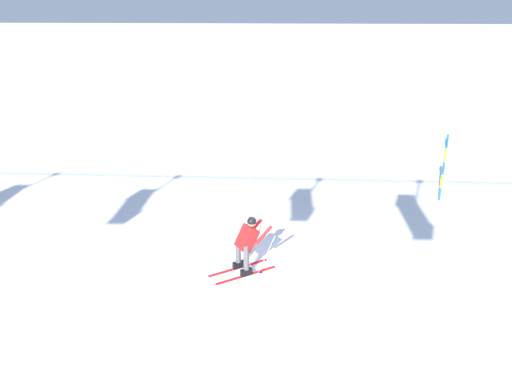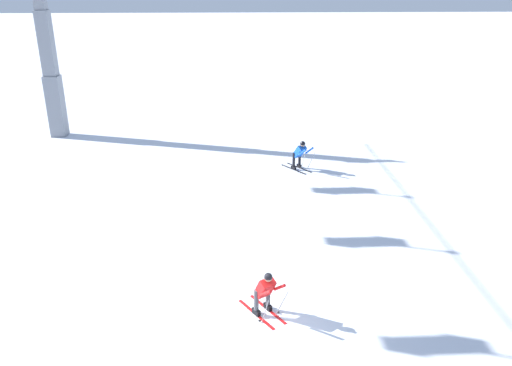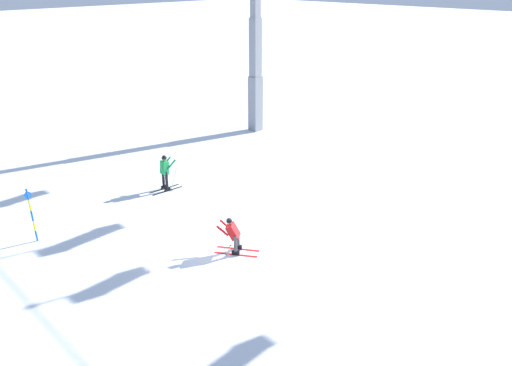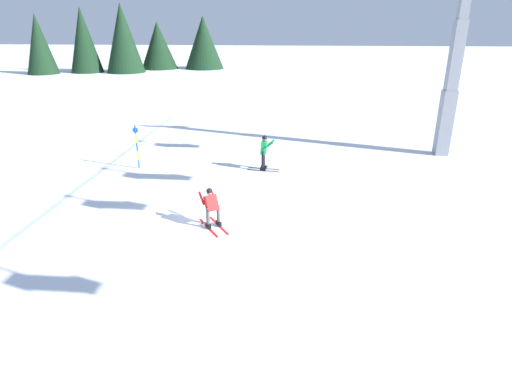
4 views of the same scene
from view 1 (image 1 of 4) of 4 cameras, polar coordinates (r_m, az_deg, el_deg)
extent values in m
plane|color=white|center=(12.00, 2.42, -10.83)|extent=(260.00, 260.00, 0.00)
cube|color=red|center=(12.35, -2.05, -9.80)|extent=(1.41, 0.97, 0.01)
cube|color=black|center=(12.31, -2.06, -9.45)|extent=(0.29, 0.25, 0.16)
cylinder|color=#4C4C51|center=(12.12, -2.08, -7.84)|extent=(0.13, 0.13, 0.63)
cube|color=red|center=(12.05, -1.13, -10.64)|extent=(1.41, 0.97, 0.01)
cube|color=black|center=(12.00, -1.13, -10.29)|extent=(0.29, 0.25, 0.16)
cylinder|color=#4C4C51|center=(11.81, -1.15, -8.66)|extent=(0.13, 0.13, 0.63)
cube|color=red|center=(11.84, -1.06, -6.41)|extent=(0.65, 0.63, 0.63)
sphere|color=tan|center=(11.73, -0.50, -4.62)|extent=(0.21, 0.21, 0.21)
sphere|color=black|center=(11.71, -0.50, -4.47)|extent=(0.22, 0.22, 0.22)
cylinder|color=red|center=(12.12, -0.19, -5.18)|extent=(0.44, 0.33, 0.41)
cylinder|color=gray|center=(12.42, -0.18, -7.43)|extent=(0.34, 0.37, 1.06)
cylinder|color=black|center=(12.56, -0.98, -9.01)|extent=(0.07, 0.07, 0.01)
cylinder|color=red|center=(11.76, 0.93, -6.02)|extent=(0.44, 0.33, 0.41)
cylinder|color=gray|center=(12.00, 1.15, -8.50)|extent=(0.46, 0.17, 1.06)
cylinder|color=black|center=(12.08, 0.53, -10.32)|extent=(0.07, 0.07, 0.01)
cylinder|color=blue|center=(17.30, 20.52, -1.19)|extent=(0.07, 0.07, 0.45)
cylinder|color=yellow|center=(17.15, 20.71, 0.20)|extent=(0.07, 0.07, 0.45)
cylinder|color=blue|center=(17.01, 20.89, 1.61)|extent=(0.07, 0.07, 0.45)
cylinder|color=yellow|center=(16.88, 21.08, 3.04)|extent=(0.07, 0.07, 0.45)
cylinder|color=blue|center=(16.76, 21.28, 4.49)|extent=(0.07, 0.07, 0.45)
cylinder|color=blue|center=(16.77, 21.21, 4.40)|extent=(0.02, 0.28, 0.28)
camera|label=2|loc=(14.72, 55.85, 21.97)|focal=35.36mm
camera|label=3|loc=(24.05, -29.86, 26.14)|focal=32.95mm
camera|label=4|loc=(16.29, -60.56, 12.74)|focal=29.42mm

